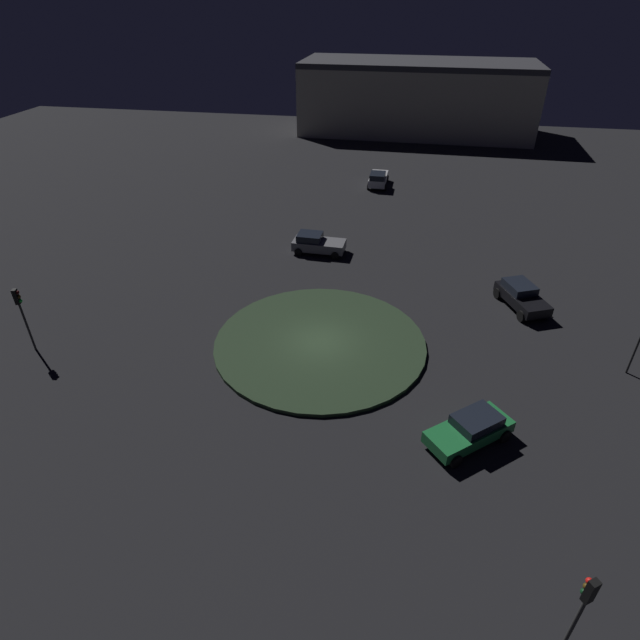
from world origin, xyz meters
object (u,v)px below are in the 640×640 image
(car_black, at_px, (521,296))
(traffic_light_south, at_px, (21,308))
(car_green, at_px, (471,429))
(car_grey, at_px, (317,243))
(store_building, at_px, (416,98))
(car_silver, at_px, (378,178))
(traffic_light_northeast, at_px, (582,606))

(car_black, height_order, traffic_light_south, traffic_light_south)
(car_black, relative_size, car_green, 1.04)
(car_grey, xyz_separation_m, store_building, (-41.41, 6.27, 3.87))
(car_silver, distance_m, traffic_light_northeast, 45.65)
(car_silver, relative_size, store_building, 0.13)
(store_building, bearing_deg, car_green, 95.11)
(car_green, bearing_deg, traffic_light_northeast, 63.40)
(car_green, relative_size, traffic_light_northeast, 0.99)
(car_black, distance_m, car_green, 13.54)
(car_silver, relative_size, car_green, 0.96)
(car_grey, height_order, car_green, car_grey)
(car_grey, distance_m, traffic_light_northeast, 30.62)
(traffic_light_south, bearing_deg, car_black, 7.34)
(car_green, distance_m, traffic_light_south, 24.75)
(car_green, height_order, store_building, store_building)
(car_black, xyz_separation_m, car_green, (12.94, -3.99, -0.06))
(traffic_light_south, relative_size, traffic_light_northeast, 0.93)
(store_building, bearing_deg, traffic_light_south, 71.55)
(car_green, bearing_deg, car_silver, -118.41)
(car_silver, height_order, store_building, store_building)
(car_green, relative_size, traffic_light_south, 1.06)
(car_green, distance_m, store_building, 60.29)
(car_silver, relative_size, car_grey, 1.00)
(car_grey, xyz_separation_m, traffic_light_northeast, (27.66, 12.92, 2.31))
(car_green, relative_size, store_building, 0.14)
(car_silver, relative_size, traffic_light_northeast, 0.95)
(car_black, height_order, store_building, store_building)
(car_black, relative_size, traffic_light_south, 1.11)
(car_black, bearing_deg, car_silver, -177.02)
(car_black, bearing_deg, store_building, 166.37)
(car_green, height_order, traffic_light_northeast, traffic_light_northeast)
(car_green, bearing_deg, traffic_light_south, -46.72)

